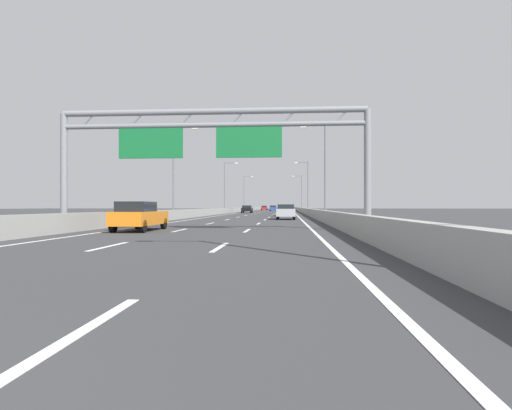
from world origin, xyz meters
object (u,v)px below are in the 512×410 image
(silver_car, at_px, (286,212))
(streetlamp_right_distant, at_px, (301,191))
(orange_car, at_px, (139,216))
(red_car, at_px, (264,208))
(streetlamp_left_distant, at_px, (245,191))
(blue_car, at_px, (273,208))
(yellow_car, at_px, (285,209))
(streetlamp_right_far, at_px, (307,184))
(green_car, at_px, (284,210))
(streetlamp_left_mid, at_px, (176,166))
(streetlamp_right_mid, at_px, (323,165))
(sign_gantry, at_px, (209,138))
(black_car, at_px, (247,209))
(streetlamp_left_far, at_px, (226,184))

(silver_car, bearing_deg, streetlamp_right_distant, 87.06)
(silver_car, height_order, orange_car, orange_car)
(red_car, bearing_deg, streetlamp_left_distant, -101.32)
(blue_car, bearing_deg, yellow_car, -83.21)
(streetlamp_right_far, bearing_deg, red_car, 100.99)
(yellow_car, height_order, green_car, green_car)
(streetlamp_left_mid, relative_size, green_car, 2.20)
(streetlamp_left_distant, height_order, yellow_car, streetlamp_left_distant)
(streetlamp_right_mid, bearing_deg, silver_car, -161.99)
(sign_gantry, bearing_deg, green_car, 83.86)
(streetlamp_left_distant, bearing_deg, streetlamp_right_mid, -78.11)
(streetlamp_right_far, xyz_separation_m, blue_car, (-7.45, 38.48, -4.64))
(black_car, bearing_deg, streetlamp_left_mid, -95.80)
(streetlamp_left_mid, bearing_deg, streetlamp_right_far, 67.16)
(streetlamp_right_far, bearing_deg, orange_car, -101.31)
(streetlamp_right_distant, distance_m, silver_car, 72.34)
(sign_gantry, relative_size, blue_car, 3.96)
(streetlamp_left_distant, bearing_deg, silver_car, -81.15)
(streetlamp_left_mid, bearing_deg, yellow_car, 76.65)
(orange_car, bearing_deg, black_car, 89.87)
(green_car, xyz_separation_m, blue_car, (-3.49, 60.93, -0.02))
(streetlamp_right_mid, bearing_deg, streetlamp_left_far, 112.84)
(streetlamp_left_far, bearing_deg, black_car, 24.65)
(streetlamp_left_far, relative_size, orange_car, 2.08)
(streetlamp_right_mid, height_order, silver_car, streetlamp_right_mid)
(black_car, bearing_deg, yellow_car, 50.29)
(streetlamp_right_distant, height_order, green_car, streetlamp_right_distant)
(sign_gantry, height_order, orange_car, sign_gantry)
(streetlamp_left_far, height_order, streetlamp_right_far, same)
(orange_car, xyz_separation_m, black_car, (0.14, 58.15, -0.05))
(streetlamp_left_far, height_order, black_car, streetlamp_left_far)
(streetlamp_right_distant, height_order, orange_car, streetlamp_right_distant)
(streetlamp_right_mid, relative_size, yellow_car, 2.32)
(streetlamp_right_distant, xyz_separation_m, blue_car, (-7.45, 3.03, -4.64))
(streetlamp_right_far, relative_size, red_car, 2.14)
(blue_car, bearing_deg, orange_car, -92.31)
(sign_gantry, distance_m, streetlamp_right_distant, 92.14)
(streetlamp_right_mid, xyz_separation_m, orange_car, (-11.29, -20.97, -4.61))
(sign_gantry, distance_m, streetlamp_left_mid, 22.18)
(streetlamp_right_far, relative_size, orange_car, 2.08)
(streetlamp_right_mid, xyz_separation_m, streetlamp_left_far, (-14.93, 35.45, 0.00))
(streetlamp_left_distant, bearing_deg, orange_car, -87.73)
(silver_car, bearing_deg, black_car, 100.99)
(streetlamp_left_mid, bearing_deg, blue_car, 84.22)
(silver_car, distance_m, blue_car, 75.22)
(yellow_car, bearing_deg, green_car, -89.78)
(streetlamp_left_mid, height_order, streetlamp_right_far, same)
(sign_gantry, relative_size, red_car, 3.66)
(red_car, bearing_deg, streetlamp_right_distant, -62.01)
(streetlamp_left_mid, bearing_deg, red_car, 87.44)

